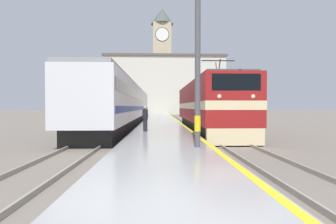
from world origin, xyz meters
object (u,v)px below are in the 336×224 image
object	(u,v)px
passenger_train	(127,104)
clock_tower	(162,58)
locomotive_train	(206,106)
catenary_mast	(200,35)
person_on_platform	(145,118)

from	to	relation	value
passenger_train	clock_tower	size ratio (longest dim) A/B	1.13
locomotive_train	catenary_mast	xyz separation A→B (m)	(-2.05, -9.87, 2.69)
passenger_train	clock_tower	world-z (taller)	clock_tower
locomotive_train	person_on_platform	size ratio (longest dim) A/B	9.79
passenger_train	catenary_mast	world-z (taller)	catenary_mast
person_on_platform	clock_tower	bearing A→B (deg)	88.21
locomotive_train	catenary_mast	bearing A→B (deg)	-101.72
clock_tower	catenary_mast	bearing A→B (deg)	-89.44
passenger_train	locomotive_train	bearing A→B (deg)	-49.32
locomotive_train	clock_tower	size ratio (longest dim) A/B	0.52
catenary_mast	clock_tower	xyz separation A→B (m)	(-0.63, 64.06, 11.13)
locomotive_train	person_on_platform	xyz separation A→B (m)	(-4.47, -3.42, -0.73)
passenger_train	person_on_platform	world-z (taller)	passenger_train
locomotive_train	person_on_platform	world-z (taller)	locomotive_train
locomotive_train	passenger_train	size ratio (longest dim) A/B	0.46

